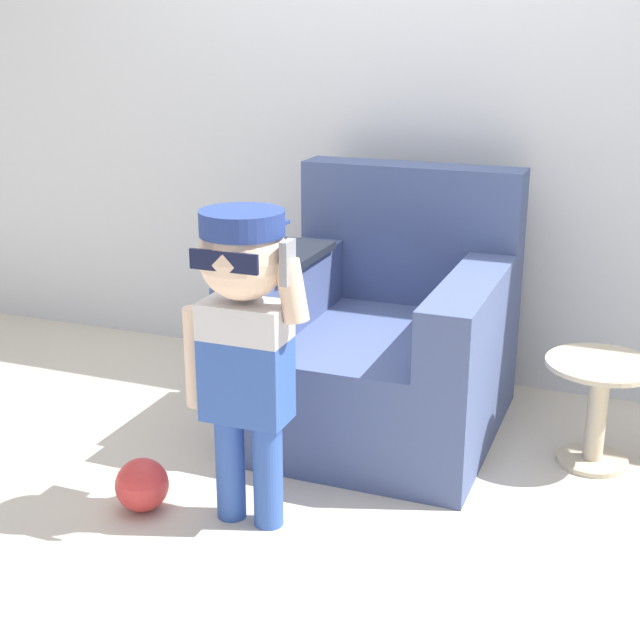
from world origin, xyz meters
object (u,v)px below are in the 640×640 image
at_px(armchair, 382,343).
at_px(person_child, 244,321).
at_px(toy_ball, 142,485).
at_px(side_table, 598,402).

relative_size(armchair, person_child, 0.99).
distance_m(armchair, person_child, 0.95).
relative_size(armchair, toy_ball, 5.68).
distance_m(person_child, side_table, 1.37).
bearing_deg(toy_ball, side_table, 32.98).
bearing_deg(armchair, toy_ball, -119.78).
relative_size(person_child, toy_ball, 5.74).
relative_size(person_child, side_table, 2.57).
xyz_separation_m(armchair, person_child, (-0.17, -0.87, 0.34)).
relative_size(armchair, side_table, 2.55).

